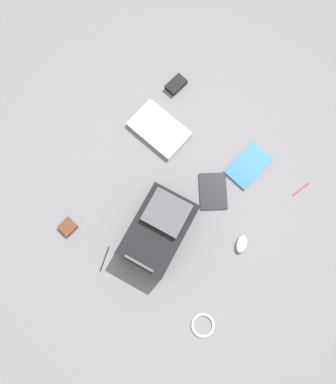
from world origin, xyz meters
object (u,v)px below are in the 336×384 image
object	(u,v)px
backpack	(159,230)
cable_coil	(203,325)
earbud_pouch	(68,227)
computer_mouse	(242,244)
laptop	(159,129)
book_blue	(213,191)
book_red	(248,165)
power_brick	(176,85)
pen_black	(301,189)
pen_blue	(104,259)

from	to	relation	value
backpack	cable_coil	xyz separation A→B (m)	(-0.51, 0.26, -0.09)
earbud_pouch	computer_mouse	bearing A→B (deg)	-148.19
laptop	book_blue	distance (m)	0.51
book_red	power_brick	size ratio (longest dim) A/B	2.19
laptop	cable_coil	world-z (taller)	laptop
backpack	book_red	size ratio (longest dim) A/B	1.68
cable_coil	earbud_pouch	distance (m)	0.95
cable_coil	book_blue	bearing A→B (deg)	-58.34
computer_mouse	backpack	bearing A→B (deg)	11.26
earbud_pouch	cable_coil	bearing A→B (deg)	-177.57
pen_black	earbud_pouch	xyz separation A→B (m)	(0.96, 1.03, 0.01)
computer_mouse	laptop	bearing A→B (deg)	-35.85
computer_mouse	earbud_pouch	bearing A→B (deg)	14.30
backpack	book_blue	size ratio (longest dim) A/B	1.76
book_red	power_brick	distance (m)	0.69
computer_mouse	pen_blue	size ratio (longest dim) A/B	0.72
backpack	book_red	xyz separation A→B (m)	(-0.18, -0.65, -0.09)
book_red	pen_blue	world-z (taller)	book_red
cable_coil	pen_blue	bearing A→B (deg)	4.63
power_brick	pen_blue	xyz separation A→B (m)	(-0.33, 1.12, -0.01)
book_blue	book_red	xyz separation A→B (m)	(-0.08, -0.26, 0.00)
backpack	book_red	world-z (taller)	backpack
book_blue	book_red	size ratio (longest dim) A/B	0.96
book_blue	cable_coil	bearing A→B (deg)	121.66
computer_mouse	pen_black	bearing A→B (deg)	-118.97
backpack	pen_blue	size ratio (longest dim) A/B	3.31
book_red	pen_blue	xyz separation A→B (m)	(0.34, 0.97, -0.00)
backpack	cable_coil	size ratio (longest dim) A/B	3.72
computer_mouse	pen_blue	world-z (taller)	computer_mouse
power_brick	pen_black	bearing A→B (deg)	175.33
pen_black	pen_blue	world-z (taller)	same
backpack	power_brick	world-z (taller)	backpack
power_brick	earbud_pouch	distance (m)	1.11
earbud_pouch	book_blue	bearing A→B (deg)	-128.40
power_brick	earbud_pouch	world-z (taller)	power_brick
cable_coil	laptop	bearing A→B (deg)	-40.36
book_blue	earbud_pouch	distance (m)	0.88
computer_mouse	pen_blue	distance (m)	0.80
laptop	earbud_pouch	distance (m)	0.81
book_red	computer_mouse	size ratio (longest dim) A/B	2.73
computer_mouse	pen_black	xyz separation A→B (m)	(-0.10, -0.49, -0.02)
book_red	computer_mouse	world-z (taller)	computer_mouse
pen_blue	earbud_pouch	size ratio (longest dim) A/B	1.74
backpack	computer_mouse	xyz separation A→B (m)	(-0.42, -0.23, -0.08)
earbud_pouch	pen_blue	bearing A→B (deg)	177.30
laptop	pen_black	distance (m)	0.94
computer_mouse	cable_coil	distance (m)	0.50
laptop	book_red	world-z (taller)	laptop
pen_black	earbud_pouch	world-z (taller)	earbud_pouch
laptop	pen_black	size ratio (longest dim) A/B	2.82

